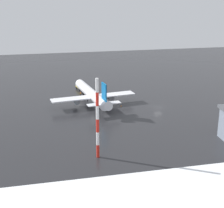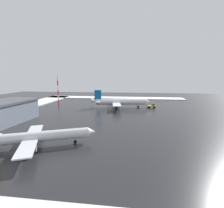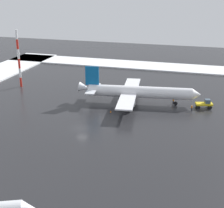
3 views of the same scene
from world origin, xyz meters
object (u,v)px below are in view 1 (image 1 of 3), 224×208
ground_crew_mid_apron (90,89)px  airplane_distant_tail (92,94)px  pushback_tug (80,87)px  traffic_cone_near_nose (74,100)px  ground_crew_by_nose_gear (81,93)px  traffic_cone_mid_line (121,106)px  antenna_mast (98,119)px

ground_crew_mid_apron → airplane_distant_tail: bearing=-98.2°
pushback_tug → traffic_cone_near_nose: (-4.26, -14.48, -1.01)m
ground_crew_by_nose_gear → traffic_cone_mid_line: (11.68, -15.44, -0.70)m
airplane_distant_tail → pushback_tug: bearing=-3.1°
ground_crew_by_nose_gear → antenna_mast: size_ratio=0.09×
pushback_tug → antenna_mast: bearing=161.3°
ground_crew_mid_apron → antenna_mast: bearing=-98.6°
traffic_cone_near_nose → traffic_cone_mid_line: same height
ground_crew_by_nose_gear → traffic_cone_mid_line: 19.38m
ground_crew_mid_apron → traffic_cone_mid_line: size_ratio=3.11×
airplane_distant_tail → antenna_mast: antenna_mast is taller
antenna_mast → traffic_cone_near_nose: (-0.40, 45.61, -9.25)m
pushback_tug → ground_crew_mid_apron: pushback_tug is taller
pushback_tug → ground_crew_by_nose_gear: pushback_tug is taller
traffic_cone_near_nose → ground_crew_by_nose_gear: bearing=59.1°
antenna_mast → traffic_cone_mid_line: antenna_mast is taller
ground_crew_mid_apron → antenna_mast: antenna_mast is taller
airplane_distant_tail → ground_crew_mid_apron: 16.18m
airplane_distant_tail → antenna_mast: size_ratio=1.86×
pushback_tug → traffic_cone_mid_line: 26.62m
ground_crew_mid_apron → antenna_mast: (-7.38, -56.74, 8.55)m
ground_crew_mid_apron → traffic_cone_near_nose: 13.60m
traffic_cone_mid_line → ground_crew_by_nose_gear: bearing=127.1°
airplane_distant_tail → traffic_cone_near_nose: 8.16m
ground_crew_by_nose_gear → ground_crew_mid_apron: 7.09m
airplane_distant_tail → ground_crew_mid_apron: size_ratio=20.67×
airplane_distant_tail → antenna_mast: bearing=164.6°
airplane_distant_tail → traffic_cone_near_nose: size_ratio=64.26×
ground_crew_mid_apron → antenna_mast: size_ratio=0.09×
pushback_tug → antenna_mast: (-3.86, -60.09, 8.24)m
ground_crew_mid_apron → traffic_cone_near_nose: (-7.78, -11.13, -0.70)m
airplane_distant_tail → pushback_tug: size_ratio=7.05×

